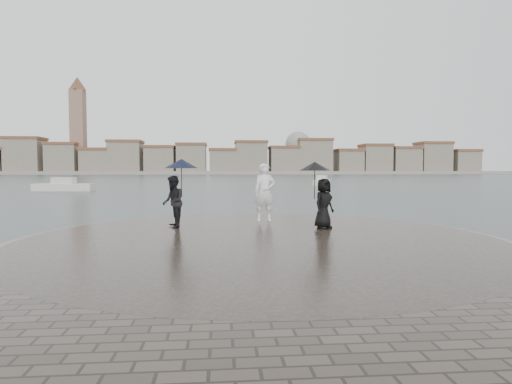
{
  "coord_description": "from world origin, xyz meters",
  "views": [
    {
      "loc": [
        -1.0,
        -7.19,
        2.1
      ],
      "look_at": [
        0.0,
        4.8,
        1.45
      ],
      "focal_mm": 30.0,
      "sensor_mm": 36.0,
      "label": 1
    }
  ],
  "objects": [
    {
      "name": "far_skyline",
      "position": [
        -6.29,
        160.71,
        5.61
      ],
      "size": [
        260.0,
        20.0,
        37.0
      ],
      "color": "gray",
      "rests_on": "ground"
    },
    {
      "name": "boats",
      "position": [
        -1.87,
        40.98,
        0.38
      ],
      "size": [
        32.5,
        16.1,
        1.5
      ],
      "color": "beige",
      "rests_on": "ground"
    },
    {
      "name": "kerb_ring",
      "position": [
        0.0,
        3.5,
        0.16
      ],
      "size": [
        12.5,
        12.5,
        0.32
      ],
      "primitive_type": "cylinder",
      "color": "gray",
      "rests_on": "ground"
    },
    {
      "name": "statue",
      "position": [
        0.47,
        6.92,
        1.32
      ],
      "size": [
        0.71,
        0.47,
        1.93
      ],
      "primitive_type": "imported",
      "rotation": [
        0.0,
        0.0,
        -0.02
      ],
      "color": "white",
      "rests_on": "quay_tip"
    },
    {
      "name": "visitor_right",
      "position": [
        1.92,
        5.06,
        1.44
      ],
      "size": [
        1.14,
        0.98,
        1.95
      ],
      "color": "black",
      "rests_on": "quay_tip"
    },
    {
      "name": "ground",
      "position": [
        0.0,
        0.0,
        0.0
      ],
      "size": [
        400.0,
        400.0,
        0.0
      ],
      "primitive_type": "plane",
      "color": "#2B3835",
      "rests_on": "ground"
    },
    {
      "name": "quay_tip",
      "position": [
        0.0,
        3.5,
        0.18
      ],
      "size": [
        11.9,
        11.9,
        0.36
      ],
      "primitive_type": "cylinder",
      "color": "#2D261E",
      "rests_on": "ground"
    },
    {
      "name": "visitor_left",
      "position": [
        -2.33,
        5.65,
        1.48
      ],
      "size": [
        1.14,
        1.05,
        2.04
      ],
      "color": "black",
      "rests_on": "quay_tip"
    }
  ]
}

